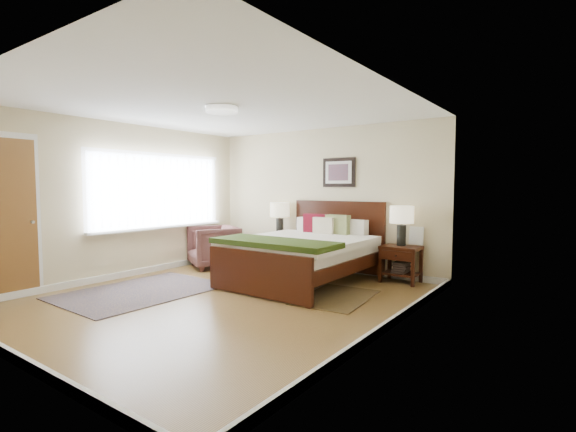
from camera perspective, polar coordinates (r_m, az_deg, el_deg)
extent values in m
plane|color=olive|center=(5.67, -8.78, -11.09)|extent=(5.00, 5.00, 0.00)
cube|color=beige|center=(7.47, 4.68, 2.29)|extent=(4.50, 0.04, 2.50)
cube|color=beige|center=(4.10, -34.29, 0.21)|extent=(4.50, 0.04, 2.50)
cube|color=beige|center=(7.24, -21.72, 1.97)|extent=(0.04, 5.00, 2.50)
cube|color=beige|center=(4.22, 13.41, 0.89)|extent=(0.04, 5.00, 2.50)
cube|color=white|center=(5.57, -9.07, 14.60)|extent=(4.50, 5.00, 0.02)
cube|color=silver|center=(7.62, -17.22, 3.29)|extent=(0.02, 2.72, 1.32)
cube|color=silver|center=(7.61, -17.16, 3.29)|extent=(0.01, 2.60, 1.20)
cube|color=silver|center=(7.61, -16.90, -1.46)|extent=(0.10, 2.72, 0.04)
cylinder|color=#999999|center=(6.57, -31.54, -0.70)|extent=(0.04, 0.04, 0.04)
cylinder|color=white|center=(5.56, -9.06, 14.19)|extent=(0.40, 0.40, 0.07)
cylinder|color=beige|center=(5.57, -9.07, 14.55)|extent=(0.44, 0.44, 0.01)
cube|color=#341107|center=(7.30, 6.85, -2.68)|extent=(1.72, 0.06, 1.21)
cube|color=#341107|center=(5.56, -4.19, -7.91)|extent=(1.72, 0.06, 0.60)
cube|color=#341107|center=(6.90, -3.62, -5.40)|extent=(0.06, 2.16, 0.19)
cube|color=#341107|center=(6.01, 8.68, -6.84)|extent=(0.06, 2.16, 0.19)
cube|color=silver|center=(6.40, 2.10, -4.87)|extent=(1.62, 2.14, 0.24)
cube|color=silver|center=(6.29, 1.60, -3.53)|extent=(1.80, 1.91, 0.11)
cube|color=#26350F|center=(5.78, -1.92, -3.67)|extent=(1.84, 0.70, 0.08)
cube|color=silver|center=(7.27, 3.34, -1.33)|extent=(0.54, 0.18, 0.28)
cube|color=silver|center=(6.90, 8.64, -1.65)|extent=(0.54, 0.18, 0.28)
cube|color=#5C0A17|center=(7.09, 3.78, -1.11)|extent=(0.42, 0.17, 0.34)
cube|color=olive|center=(6.87, 6.83, -1.29)|extent=(0.42, 0.16, 0.34)
cube|color=beige|center=(6.91, 4.94, -1.43)|extent=(0.37, 0.13, 0.30)
cube|color=black|center=(7.27, 6.98, 5.93)|extent=(0.62, 0.03, 0.50)
cube|color=silver|center=(7.25, 6.90, 5.94)|extent=(0.50, 0.01, 0.38)
cube|color=#A52D23|center=(7.25, 6.86, 5.94)|extent=(0.38, 0.01, 0.28)
cube|color=#341107|center=(7.76, -1.13, -2.88)|extent=(0.48, 0.43, 0.05)
cube|color=#341107|center=(7.78, -3.18, -4.96)|extent=(0.05, 0.05, 0.52)
cube|color=#341107|center=(7.53, -0.70, -5.25)|extent=(0.05, 0.05, 0.52)
cube|color=#341107|center=(8.07, -1.53, -4.63)|extent=(0.05, 0.05, 0.52)
cube|color=#341107|center=(7.83, 0.90, -4.90)|extent=(0.05, 0.05, 0.52)
cube|color=#341107|center=(7.62, -2.03, -3.78)|extent=(0.42, 0.03, 0.14)
cube|color=#341107|center=(6.64, 15.22, -4.20)|extent=(0.57, 0.43, 0.05)
cube|color=#341107|center=(6.61, 12.53, -6.65)|extent=(0.05, 0.05, 0.52)
cube|color=#341107|center=(6.43, 16.73, -7.02)|extent=(0.05, 0.05, 0.52)
cube|color=#341107|center=(6.95, 13.73, -6.15)|extent=(0.05, 0.05, 0.52)
cube|color=#341107|center=(6.78, 17.75, -6.48)|extent=(0.05, 0.05, 0.52)
cube|color=#341107|center=(6.47, 14.58, -5.29)|extent=(0.51, 0.03, 0.14)
cube|color=#341107|center=(6.71, 15.15, -7.58)|extent=(0.51, 0.37, 0.03)
cube|color=black|center=(6.71, 15.16, -7.33)|extent=(0.21, 0.27, 0.03)
cube|color=black|center=(6.70, 15.16, -7.03)|extent=(0.21, 0.27, 0.03)
cube|color=black|center=(6.69, 15.17, -6.74)|extent=(0.21, 0.27, 0.03)
cube|color=black|center=(6.69, 15.17, -6.44)|extent=(0.21, 0.27, 0.03)
cube|color=black|center=(6.68, 15.18, -6.15)|extent=(0.21, 0.27, 0.03)
cylinder|color=black|center=(7.74, -1.13, -1.49)|extent=(0.14, 0.14, 0.32)
cylinder|color=black|center=(7.72, -1.14, -0.16)|extent=(0.02, 0.02, 0.06)
cylinder|color=beige|center=(7.72, -1.14, 0.88)|extent=(0.36, 0.36, 0.26)
cylinder|color=black|center=(6.62, 15.25, -2.57)|extent=(0.14, 0.14, 0.32)
cylinder|color=black|center=(6.60, 15.27, -1.02)|extent=(0.02, 0.02, 0.06)
cylinder|color=beige|center=(6.59, 15.30, 0.20)|extent=(0.36, 0.36, 0.26)
imported|color=brown|center=(7.77, -10.15, -4.13)|extent=(1.12, 1.13, 0.76)
cube|color=#0B153A|center=(6.30, -19.43, -9.67)|extent=(1.56, 2.17, 0.01)
cube|color=black|center=(5.68, 6.62, -10.98)|extent=(0.96, 1.33, 0.01)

